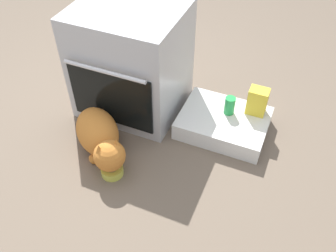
{
  "coord_description": "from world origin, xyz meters",
  "views": [
    {
      "loc": [
        1.02,
        -1.28,
        1.71
      ],
      "look_at": [
        0.44,
        0.09,
        0.25
      ],
      "focal_mm": 39.13,
      "sensor_mm": 36.0,
      "label": 1
    }
  ],
  "objects_px": {
    "oven": "(131,61)",
    "food_bowl": "(112,170)",
    "soda_can": "(230,105)",
    "cat": "(100,136)",
    "pantry_cabinet": "(223,123)",
    "snack_bag": "(257,101)"
  },
  "relations": [
    {
      "from": "snack_bag",
      "to": "food_bowl",
      "type": "bearing_deg",
      "value": -132.44
    },
    {
      "from": "pantry_cabinet",
      "to": "cat",
      "type": "xyz_separation_m",
      "value": [
        -0.63,
        -0.48,
        0.08
      ]
    },
    {
      "from": "oven",
      "to": "food_bowl",
      "type": "relative_size",
      "value": 5.51
    },
    {
      "from": "pantry_cabinet",
      "to": "soda_can",
      "type": "height_order",
      "value": "soda_can"
    },
    {
      "from": "food_bowl",
      "to": "soda_can",
      "type": "height_order",
      "value": "soda_can"
    },
    {
      "from": "oven",
      "to": "food_bowl",
      "type": "xyz_separation_m",
      "value": [
        0.16,
        -0.62,
        -0.33
      ]
    },
    {
      "from": "pantry_cabinet",
      "to": "food_bowl",
      "type": "height_order",
      "value": "pantry_cabinet"
    },
    {
      "from": "food_bowl",
      "to": "soda_can",
      "type": "distance_m",
      "value": 0.83
    },
    {
      "from": "cat",
      "to": "food_bowl",
      "type": "bearing_deg",
      "value": -0.0
    },
    {
      "from": "cat",
      "to": "soda_can",
      "type": "relative_size",
      "value": 5.23
    },
    {
      "from": "pantry_cabinet",
      "to": "food_bowl",
      "type": "xyz_separation_m",
      "value": [
        -0.49,
        -0.6,
        -0.03
      ]
    },
    {
      "from": "oven",
      "to": "food_bowl",
      "type": "distance_m",
      "value": 0.72
    },
    {
      "from": "cat",
      "to": "snack_bag",
      "type": "height_order",
      "value": "snack_bag"
    },
    {
      "from": "snack_bag",
      "to": "soda_can",
      "type": "bearing_deg",
      "value": -154.95
    },
    {
      "from": "food_bowl",
      "to": "cat",
      "type": "bearing_deg",
      "value": 138.42
    },
    {
      "from": "cat",
      "to": "snack_bag",
      "type": "distance_m",
      "value": 1.0
    },
    {
      "from": "snack_bag",
      "to": "oven",
      "type": "bearing_deg",
      "value": -172.74
    },
    {
      "from": "food_bowl",
      "to": "snack_bag",
      "type": "relative_size",
      "value": 0.73
    },
    {
      "from": "oven",
      "to": "soda_can",
      "type": "xyz_separation_m",
      "value": [
        0.67,
        0.03,
        -0.18
      ]
    },
    {
      "from": "food_bowl",
      "to": "soda_can",
      "type": "bearing_deg",
      "value": 52.16
    },
    {
      "from": "pantry_cabinet",
      "to": "food_bowl",
      "type": "relative_size",
      "value": 4.24
    },
    {
      "from": "soda_can",
      "to": "snack_bag",
      "type": "relative_size",
      "value": 0.67
    }
  ]
}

